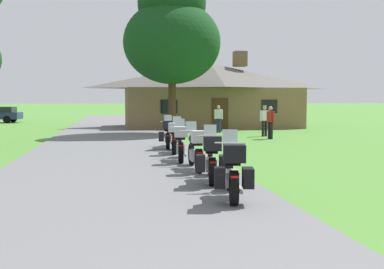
{
  "coord_description": "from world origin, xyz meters",
  "views": [
    {
      "loc": [
        -0.06,
        -1.11,
        1.98
      ],
      "look_at": [
        2.51,
        14.12,
        0.85
      ],
      "focal_mm": 43.88,
      "sensor_mm": 36.0,
      "label": 1
    }
  ],
  "objects_px": {
    "motorcycle_black_third_in_row": "(196,149)",
    "motorcycle_blue_farthest_in_row": "(168,134)",
    "bystander_white_shirt_by_tree": "(265,119)",
    "tree_by_lodge_front": "(172,31)",
    "motorcycle_black_fourth_in_row": "(180,143)",
    "bystander_red_shirt_beside_signpost": "(270,121)",
    "bystander_white_shirt_near_lodge": "(218,117)",
    "motorcycle_yellow_fifth_in_row": "(175,137)",
    "motorcycle_yellow_second_in_row": "(212,159)",
    "motorcycle_green_nearest_to_camera": "(233,171)"
  },
  "relations": [
    {
      "from": "motorcycle_black_fourth_in_row",
      "to": "bystander_white_shirt_by_tree",
      "type": "relative_size",
      "value": 1.23
    },
    {
      "from": "motorcycle_yellow_second_in_row",
      "to": "bystander_red_shirt_beside_signpost",
      "type": "xyz_separation_m",
      "value": [
        5.63,
        12.11,
        0.32
      ]
    },
    {
      "from": "motorcycle_green_nearest_to_camera",
      "to": "bystander_white_shirt_near_lodge",
      "type": "relative_size",
      "value": 1.24
    },
    {
      "from": "motorcycle_blue_farthest_in_row",
      "to": "tree_by_lodge_front",
      "type": "distance_m",
      "value": 9.92
    },
    {
      "from": "motorcycle_black_fourth_in_row",
      "to": "tree_by_lodge_front",
      "type": "xyz_separation_m",
      "value": [
        1.27,
        12.23,
        5.3
      ]
    },
    {
      "from": "bystander_white_shirt_near_lodge",
      "to": "bystander_red_shirt_beside_signpost",
      "type": "xyz_separation_m",
      "value": [
        1.57,
        -4.99,
        0.0
      ]
    },
    {
      "from": "motorcycle_black_third_in_row",
      "to": "bystander_red_shirt_beside_signpost",
      "type": "bearing_deg",
      "value": 62.24
    },
    {
      "from": "motorcycle_yellow_second_in_row",
      "to": "motorcycle_yellow_fifth_in_row",
      "type": "xyz_separation_m",
      "value": [
        -0.03,
        6.25,
        0.01
      ]
    },
    {
      "from": "bystander_white_shirt_near_lodge",
      "to": "tree_by_lodge_front",
      "type": "bearing_deg",
      "value": -129.15
    },
    {
      "from": "motorcycle_green_nearest_to_camera",
      "to": "bystander_white_shirt_by_tree",
      "type": "relative_size",
      "value": 1.23
    },
    {
      "from": "bystander_white_shirt_near_lodge",
      "to": "tree_by_lodge_front",
      "type": "xyz_separation_m",
      "value": [
        -2.95,
        -0.92,
        4.98
      ]
    },
    {
      "from": "motorcycle_yellow_fifth_in_row",
      "to": "bystander_red_shirt_beside_signpost",
      "type": "bearing_deg",
      "value": 57.18
    },
    {
      "from": "motorcycle_green_nearest_to_camera",
      "to": "motorcycle_blue_farthest_in_row",
      "type": "height_order",
      "value": "same"
    },
    {
      "from": "motorcycle_black_third_in_row",
      "to": "bystander_red_shirt_beside_signpost",
      "type": "distance_m",
      "value": 11.59
    },
    {
      "from": "bystander_white_shirt_by_tree",
      "to": "motorcycle_yellow_second_in_row",
      "type": "bearing_deg",
      "value": -124.02
    },
    {
      "from": "bystander_red_shirt_beside_signpost",
      "to": "bystander_white_shirt_by_tree",
      "type": "distance_m",
      "value": 1.74
    },
    {
      "from": "bystander_white_shirt_by_tree",
      "to": "motorcycle_black_fourth_in_row",
      "type": "bearing_deg",
      "value": -132.48
    },
    {
      "from": "bystander_white_shirt_near_lodge",
      "to": "tree_by_lodge_front",
      "type": "height_order",
      "value": "tree_by_lodge_front"
    },
    {
      "from": "motorcycle_yellow_second_in_row",
      "to": "bystander_red_shirt_beside_signpost",
      "type": "bearing_deg",
      "value": 74.93
    },
    {
      "from": "motorcycle_yellow_second_in_row",
      "to": "motorcycle_green_nearest_to_camera",
      "type": "bearing_deg",
      "value": -80.39
    },
    {
      "from": "motorcycle_black_third_in_row",
      "to": "tree_by_lodge_front",
      "type": "bearing_deg",
      "value": 86.89
    },
    {
      "from": "motorcycle_yellow_second_in_row",
      "to": "motorcycle_blue_farthest_in_row",
      "type": "bearing_deg",
      "value": 100.65
    },
    {
      "from": "motorcycle_yellow_fifth_in_row",
      "to": "bystander_white_shirt_near_lodge",
      "type": "height_order",
      "value": "bystander_white_shirt_near_lodge"
    },
    {
      "from": "motorcycle_black_third_in_row",
      "to": "motorcycle_blue_farthest_in_row",
      "type": "xyz_separation_m",
      "value": [
        -0.09,
        5.89,
        -0.01
      ]
    },
    {
      "from": "bystander_red_shirt_beside_signpost",
      "to": "tree_by_lodge_front",
      "type": "distance_m",
      "value": 7.87
    },
    {
      "from": "motorcycle_green_nearest_to_camera",
      "to": "motorcycle_yellow_fifth_in_row",
      "type": "relative_size",
      "value": 1.0
    },
    {
      "from": "bystander_white_shirt_by_tree",
      "to": "tree_by_lodge_front",
      "type": "xyz_separation_m",
      "value": [
        -4.78,
        2.36,
        4.97
      ]
    },
    {
      "from": "bystander_white_shirt_near_lodge",
      "to": "bystander_white_shirt_by_tree",
      "type": "bearing_deg",
      "value": -27.24
    },
    {
      "from": "motorcycle_black_third_in_row",
      "to": "bystander_white_shirt_near_lodge",
      "type": "bearing_deg",
      "value": 76.33
    },
    {
      "from": "motorcycle_black_fourth_in_row",
      "to": "motorcycle_yellow_fifth_in_row",
      "type": "bearing_deg",
      "value": 93.36
    },
    {
      "from": "motorcycle_black_third_in_row",
      "to": "motorcycle_yellow_fifth_in_row",
      "type": "height_order",
      "value": "same"
    },
    {
      "from": "motorcycle_black_third_in_row",
      "to": "motorcycle_black_fourth_in_row",
      "type": "xyz_separation_m",
      "value": [
        -0.15,
        1.97,
        0.0
      ]
    },
    {
      "from": "tree_by_lodge_front",
      "to": "motorcycle_blue_farthest_in_row",
      "type": "bearing_deg",
      "value": -98.31
    },
    {
      "from": "motorcycle_blue_farthest_in_row",
      "to": "bystander_red_shirt_beside_signpost",
      "type": "bearing_deg",
      "value": 43.21
    },
    {
      "from": "motorcycle_yellow_second_in_row",
      "to": "tree_by_lodge_front",
      "type": "relative_size",
      "value": 0.22
    },
    {
      "from": "motorcycle_yellow_second_in_row",
      "to": "tree_by_lodge_front",
      "type": "xyz_separation_m",
      "value": [
        1.1,
        16.18,
        5.31
      ]
    },
    {
      "from": "bystander_white_shirt_near_lodge",
      "to": "bystander_red_shirt_beside_signpost",
      "type": "relative_size",
      "value": 1.0
    },
    {
      "from": "motorcycle_blue_farthest_in_row",
      "to": "bystander_white_shirt_by_tree",
      "type": "height_order",
      "value": "bystander_white_shirt_by_tree"
    },
    {
      "from": "motorcycle_black_fourth_in_row",
      "to": "bystander_red_shirt_beside_signpost",
      "type": "bearing_deg",
      "value": 61.53
    },
    {
      "from": "motorcycle_green_nearest_to_camera",
      "to": "bystander_white_shirt_by_tree",
      "type": "height_order",
      "value": "bystander_white_shirt_by_tree"
    },
    {
      "from": "motorcycle_black_fourth_in_row",
      "to": "motorcycle_blue_farthest_in_row",
      "type": "xyz_separation_m",
      "value": [
        0.06,
        3.93,
        -0.01
      ]
    },
    {
      "from": "motorcycle_yellow_fifth_in_row",
      "to": "motorcycle_yellow_second_in_row",
      "type": "bearing_deg",
      "value": -78.61
    },
    {
      "from": "tree_by_lodge_front",
      "to": "bystander_red_shirt_beside_signpost",
      "type": "bearing_deg",
      "value": -42.0
    },
    {
      "from": "motorcycle_green_nearest_to_camera",
      "to": "bystander_red_shirt_beside_signpost",
      "type": "distance_m",
      "value": 15.19
    },
    {
      "from": "motorcycle_black_third_in_row",
      "to": "bystander_white_shirt_by_tree",
      "type": "height_order",
      "value": "bystander_white_shirt_by_tree"
    },
    {
      "from": "motorcycle_yellow_fifth_in_row",
      "to": "motorcycle_black_third_in_row",
      "type": "bearing_deg",
      "value": -78.81
    },
    {
      "from": "motorcycle_green_nearest_to_camera",
      "to": "motorcycle_black_third_in_row",
      "type": "distance_m",
      "value": 3.99
    },
    {
      "from": "motorcycle_blue_farthest_in_row",
      "to": "bystander_red_shirt_beside_signpost",
      "type": "height_order",
      "value": "bystander_red_shirt_beside_signpost"
    },
    {
      "from": "motorcycle_green_nearest_to_camera",
      "to": "motorcycle_black_fourth_in_row",
      "type": "height_order",
      "value": "same"
    },
    {
      "from": "motorcycle_yellow_fifth_in_row",
      "to": "tree_by_lodge_front",
      "type": "height_order",
      "value": "tree_by_lodge_front"
    }
  ]
}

